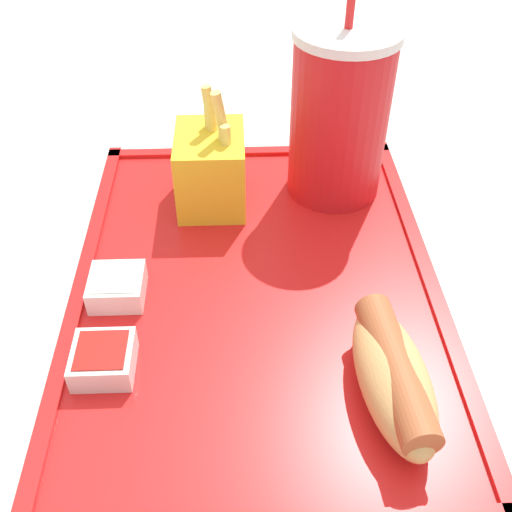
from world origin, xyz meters
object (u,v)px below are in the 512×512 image
(soda_cup, at_px, (339,115))
(fries_carton, at_px, (212,167))
(sauce_cup_mayo, at_px, (117,286))
(sauce_cup_ketchup, at_px, (103,359))
(hot_dog_far, at_px, (393,376))

(soda_cup, bearing_deg, fries_carton, -81.45)
(soda_cup, height_order, fries_carton, soda_cup)
(fries_carton, distance_m, sauce_cup_mayo, 0.15)
(sauce_cup_mayo, bearing_deg, soda_cup, 126.94)
(sauce_cup_mayo, bearing_deg, sauce_cup_ketchup, 0.24)
(hot_dog_far, relative_size, sauce_cup_ketchup, 2.95)
(hot_dog_far, distance_m, fries_carton, 0.26)
(soda_cup, distance_m, sauce_cup_ketchup, 0.29)
(hot_dog_far, xyz_separation_m, fries_carton, (-0.23, -0.12, 0.01))
(hot_dog_far, bearing_deg, sauce_cup_ketchup, -99.00)
(fries_carton, xyz_separation_m, sauce_cup_mayo, (0.13, -0.07, -0.03))
(sauce_cup_mayo, distance_m, sauce_cup_ketchup, 0.07)
(soda_cup, height_order, sauce_cup_mayo, soda_cup)
(hot_dog_far, height_order, fries_carton, fries_carton)
(hot_dog_far, bearing_deg, soda_cup, -178.56)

